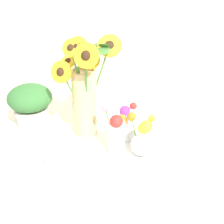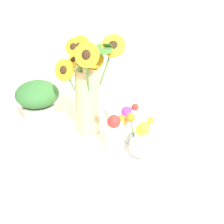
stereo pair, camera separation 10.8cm
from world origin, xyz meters
TOP-DOWN VIEW (x-y plane):
  - ground_plane at (0.00, 0.00)m, footprint 6.00×6.00m
  - serving_tray at (-0.04, 0.07)m, footprint 0.49×0.49m
  - mason_jar_sunflowers at (-0.16, 0.12)m, footprint 0.25×0.21m
  - vase_small_center at (-0.01, 0.03)m, footprint 0.09×0.10m
  - vase_bulb_right at (0.08, 0.05)m, footprint 0.10×0.08m
  - vase_small_back at (0.01, 0.14)m, footprint 0.07×0.06m
  - potted_plant at (-0.41, 0.13)m, footprint 0.18×0.18m

SIDE VIEW (x-z plane):
  - ground_plane at x=0.00m, z-range 0.00..0.00m
  - serving_tray at x=-0.04m, z-range 0.00..0.02m
  - vase_bulb_right at x=0.08m, z-range 0.01..0.16m
  - vase_small_back at x=0.01m, z-range 0.01..0.16m
  - potted_plant at x=-0.41m, z-range 0.01..0.19m
  - vase_small_center at x=-0.01m, z-range 0.02..0.20m
  - mason_jar_sunflowers at x=-0.16m, z-range 0.01..0.39m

